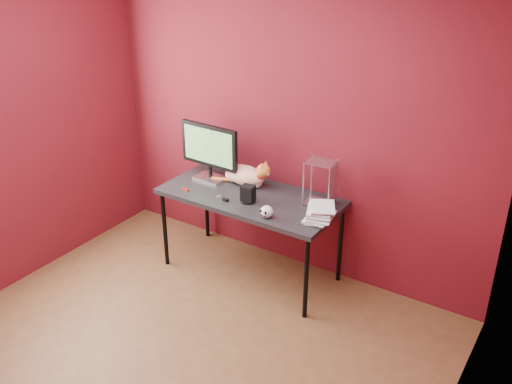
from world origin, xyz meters
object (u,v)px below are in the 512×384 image
Objects in this scene: monitor at (209,150)px; book_stack at (313,142)px; skull_mug at (267,212)px; speaker at (248,194)px; desk at (250,200)px; cat at (246,175)px.

book_stack reaches higher than monitor.
skull_mug is 0.30m from speaker.
monitor is (-0.47, 0.08, 0.33)m from desk.
desk is 2.62× the size of monitor.
skull_mug is at bearing -39.17° from desk.
desk is 0.57m from monitor.
speaker reaches higher than desk.
book_stack is at bearing -6.67° from monitor.
book_stack is (0.27, 0.18, 0.56)m from skull_mug.
cat is 0.62m from skull_mug.
monitor is 0.38m from cat.
monitor reaches higher than desk.
skull_mug is 0.08× the size of book_stack.
speaker is (0.52, -0.19, -0.21)m from monitor.
desk is 0.25m from cat.
book_stack reaches higher than skull_mug.
cat is at bearing 134.49° from desk.
skull_mug is at bearing -35.21° from speaker.
monitor is 5.75× the size of skull_mug.
speaker is at bearing -176.38° from book_stack.
speaker reaches higher than skull_mug.
skull_mug reaches higher than desk.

